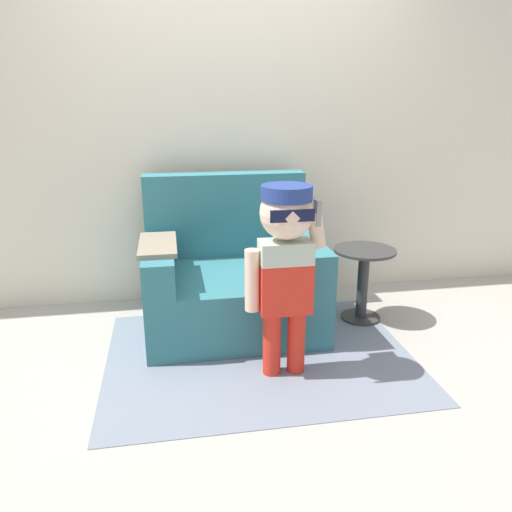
% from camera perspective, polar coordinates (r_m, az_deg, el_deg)
% --- Properties ---
extents(ground_plane, '(10.00, 10.00, 0.00)m').
position_cam_1_polar(ground_plane, '(3.33, -0.95, -8.55)').
color(ground_plane, '#ADA89E').
extents(wall_back, '(10.00, 0.05, 2.60)m').
position_cam_1_polar(wall_back, '(3.68, -2.85, 15.03)').
color(wall_back, beige).
rests_on(wall_back, ground_plane).
extents(armchair, '(1.13, 0.91, 0.97)m').
position_cam_1_polar(armchair, '(3.33, -2.89, -2.52)').
color(armchair, teal).
rests_on(armchair, ground_plane).
extents(person_child, '(0.43, 0.32, 1.05)m').
position_cam_1_polar(person_child, '(2.59, 3.35, 0.40)').
color(person_child, red).
rests_on(person_child, ground_plane).
extents(side_table, '(0.41, 0.41, 0.51)m').
position_cam_1_polar(side_table, '(3.46, 12.14, -2.41)').
color(side_table, '#333333').
rests_on(side_table, ground_plane).
extents(rug, '(1.79, 1.38, 0.01)m').
position_cam_1_polar(rug, '(3.03, 0.38, -11.25)').
color(rug, gray).
rests_on(rug, ground_plane).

